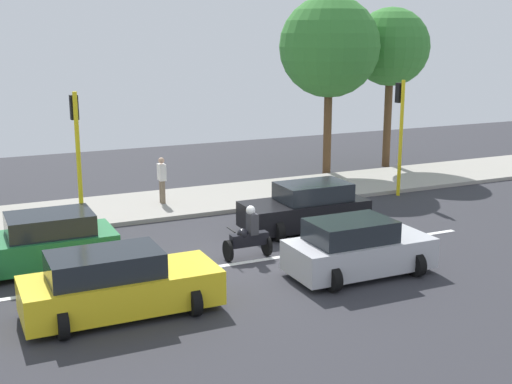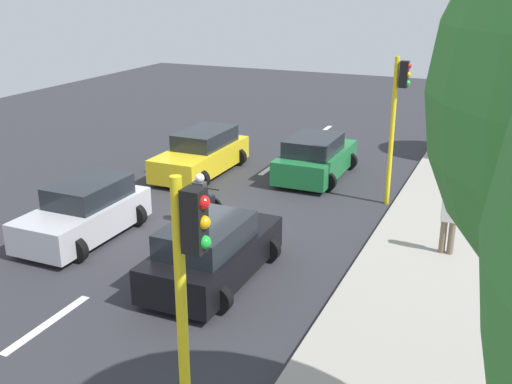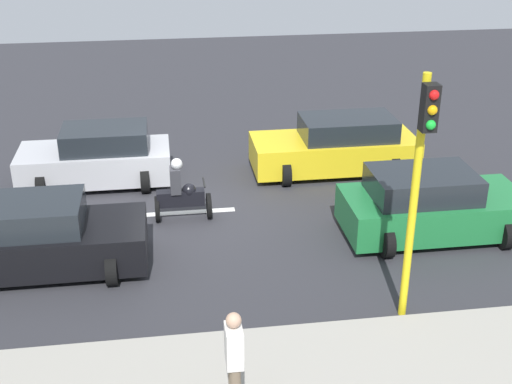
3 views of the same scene
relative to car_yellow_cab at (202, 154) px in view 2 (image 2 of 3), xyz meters
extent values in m
cube|color=#2D2D33|center=(2.01, -4.22, -0.76)|extent=(40.00, 60.00, 0.10)
cube|color=#9E998E|center=(9.01, -4.22, -0.64)|extent=(4.00, 60.00, 0.15)
cube|color=white|center=(2.01, -10.22, -0.71)|extent=(0.20, 2.40, 0.01)
cube|color=white|center=(2.01, -4.22, -0.71)|extent=(0.20, 2.40, 0.01)
cube|color=white|center=(2.01, 1.78, -0.71)|extent=(0.20, 2.40, 0.01)
cube|color=white|center=(2.01, 7.78, -0.71)|extent=(0.20, 2.40, 0.01)
cube|color=yellow|center=(0.00, -0.08, -0.15)|extent=(1.74, 4.41, 0.80)
cube|color=#1E2328|center=(0.00, 0.27, 0.53)|extent=(1.46, 2.47, 0.56)
cylinder|color=black|center=(0.76, -1.54, -0.39)|extent=(0.64, 0.22, 0.64)
cylinder|color=black|center=(-0.76, -1.54, -0.39)|extent=(0.64, 0.22, 0.64)
cylinder|color=black|center=(0.76, 1.37, -0.39)|extent=(0.64, 0.22, 0.64)
cylinder|color=black|center=(-0.76, 1.37, -0.39)|extent=(0.64, 0.22, 0.64)
cube|color=black|center=(4.19, -7.10, -0.15)|extent=(1.77, 4.04, 0.80)
cube|color=#1E2328|center=(4.19, -7.43, 0.53)|extent=(1.49, 2.27, 0.56)
cylinder|color=black|center=(3.41, -5.77, -0.39)|extent=(0.64, 0.22, 0.64)
cylinder|color=black|center=(4.96, -5.77, -0.39)|extent=(0.64, 0.22, 0.64)
cylinder|color=black|center=(3.41, -8.44, -0.39)|extent=(0.64, 0.22, 0.64)
cylinder|color=black|center=(4.96, -8.44, -0.39)|extent=(0.64, 0.22, 0.64)
cube|color=#B7B7BC|center=(-0.08, -6.42, -0.15)|extent=(1.73, 3.86, 0.80)
cube|color=#1E2328|center=(-0.08, -6.11, 0.53)|extent=(1.45, 2.16, 0.56)
cylinder|color=black|center=(0.67, -7.69, -0.39)|extent=(0.64, 0.22, 0.64)
cylinder|color=black|center=(-0.84, -7.69, -0.39)|extent=(0.64, 0.22, 0.64)
cylinder|color=black|center=(0.67, -5.14, -0.39)|extent=(0.64, 0.22, 0.64)
cylinder|color=black|center=(-0.84, -5.14, -0.39)|extent=(0.64, 0.22, 0.64)
cube|color=#1E7238|center=(3.87, 1.21, -0.15)|extent=(1.85, 4.00, 0.80)
cube|color=#1E2328|center=(3.87, 0.89, 0.53)|extent=(1.55, 2.24, 0.56)
cylinder|color=black|center=(3.06, 2.52, -0.39)|extent=(0.64, 0.22, 0.64)
cylinder|color=black|center=(4.69, 2.52, -0.39)|extent=(0.64, 0.22, 0.64)
cylinder|color=black|center=(3.06, -0.11, -0.39)|extent=(0.64, 0.22, 0.64)
cylinder|color=black|center=(4.69, -0.11, -0.39)|extent=(0.64, 0.22, 0.64)
cylinder|color=black|center=(2.34, -3.66, -0.41)|extent=(0.60, 0.10, 0.60)
cylinder|color=black|center=(2.34, -4.86, -0.41)|extent=(0.60, 0.10, 0.60)
cube|color=black|center=(2.34, -4.31, -0.16)|extent=(0.28, 1.10, 0.36)
sphere|color=black|center=(2.34, -4.11, 0.02)|extent=(0.32, 0.32, 0.32)
cylinder|color=black|center=(2.34, -3.76, 0.19)|extent=(0.55, 0.04, 0.04)
cube|color=#333338|center=(2.34, -4.41, 0.29)|extent=(0.36, 0.24, 0.60)
sphere|color=silver|center=(2.34, -4.36, 0.69)|extent=(0.26, 0.26, 0.26)
cylinder|color=#72604C|center=(8.85, -3.81, -0.14)|extent=(0.16, 0.16, 0.85)
cylinder|color=#72604C|center=(9.05, -3.81, -0.14)|extent=(0.16, 0.16, 0.85)
cube|color=silver|center=(8.95, -3.81, 0.59)|extent=(0.40, 0.24, 0.60)
sphere|color=tan|center=(8.95, -3.81, 1.02)|extent=(0.22, 0.22, 0.22)
cylinder|color=yellow|center=(6.76, -12.76, 1.54)|extent=(0.14, 0.14, 4.50)
cube|color=black|center=(6.98, -12.76, 3.29)|extent=(0.24, 0.24, 0.76)
sphere|color=red|center=(7.10, -12.76, 3.53)|extent=(0.16, 0.16, 0.16)
sphere|color=#F2A50C|center=(7.10, -12.76, 3.29)|extent=(0.16, 0.16, 0.16)
sphere|color=green|center=(7.10, -12.76, 3.05)|extent=(0.16, 0.16, 0.16)
cylinder|color=yellow|center=(6.76, -0.48, 1.54)|extent=(0.14, 0.14, 4.50)
cube|color=black|center=(6.98, -0.48, 3.29)|extent=(0.24, 0.24, 0.76)
sphere|color=red|center=(7.10, -0.48, 3.53)|extent=(0.16, 0.16, 0.16)
sphere|color=#F2A50C|center=(7.10, -0.48, 3.29)|extent=(0.16, 0.16, 0.16)
sphere|color=green|center=(7.10, -0.48, 3.05)|extent=(0.16, 0.16, 0.16)
camera|label=1|loc=(-14.26, 3.19, 5.54)|focal=47.26mm
camera|label=2|loc=(10.17, -18.26, 5.85)|focal=42.48mm
camera|label=3|loc=(16.59, -4.60, 6.47)|focal=47.44mm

